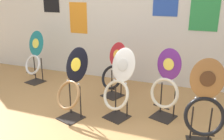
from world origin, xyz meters
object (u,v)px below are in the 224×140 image
toilet_seat_display_teal_sax (34,59)px  toilet_seat_display_jazz_black (72,84)px  toilet_seat_display_white_plain (119,85)px  toilet_seat_display_crimson_swirl (113,73)px  toilet_seat_display_purple_note (166,87)px  toilet_seat_display_woodgrain (205,109)px

toilet_seat_display_teal_sax → toilet_seat_display_jazz_black: 1.55m
toilet_seat_display_white_plain → toilet_seat_display_jazz_black: bearing=-158.0°
toilet_seat_display_teal_sax → toilet_seat_display_crimson_swirl: 1.52m
toilet_seat_display_purple_note → toilet_seat_display_white_plain: bearing=-161.8°
toilet_seat_display_woodgrain → toilet_seat_display_jazz_black: size_ratio=1.05×
toilet_seat_display_jazz_black → toilet_seat_display_purple_note: toilet_seat_display_purple_note is taller
toilet_seat_display_crimson_swirl → toilet_seat_display_purple_note: bearing=-25.8°
toilet_seat_display_jazz_black → toilet_seat_display_crimson_swirl: bearing=73.1°
toilet_seat_display_purple_note → toilet_seat_display_crimson_swirl: (-0.86, 0.42, -0.06)m
toilet_seat_display_jazz_black → toilet_seat_display_crimson_swirl: (0.25, 0.82, -0.09)m
toilet_seat_display_teal_sax → toilet_seat_display_woodgrain: size_ratio=0.95×
toilet_seat_display_white_plain → toilet_seat_display_teal_sax: bearing=159.5°
toilet_seat_display_jazz_black → toilet_seat_display_purple_note: 1.18m
toilet_seat_display_white_plain → toilet_seat_display_purple_note: toilet_seat_display_purple_note is taller
toilet_seat_display_white_plain → toilet_seat_display_purple_note: (0.56, 0.19, -0.01)m
toilet_seat_display_woodgrain → toilet_seat_display_white_plain: (-1.04, 0.27, 0.01)m
toilet_seat_display_teal_sax → toilet_seat_display_crimson_swirl: bearing=-2.9°
toilet_seat_display_crimson_swirl → toilet_seat_display_teal_sax: bearing=177.1°
toilet_seat_display_purple_note → toilet_seat_display_crimson_swirl: size_ratio=1.10×
toilet_seat_display_woodgrain → toilet_seat_display_crimson_swirl: 1.60m
toilet_seat_display_purple_note → toilet_seat_display_teal_sax: bearing=168.3°
toilet_seat_display_teal_sax → toilet_seat_display_white_plain: (1.81, -0.68, 0.02)m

